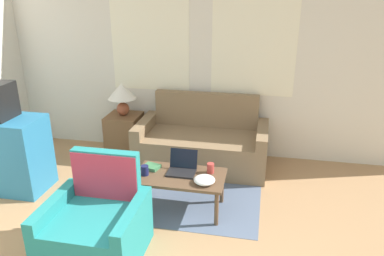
{
  "coord_description": "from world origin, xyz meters",
  "views": [
    {
      "loc": [
        0.81,
        -1.36,
        2.31
      ],
      "look_at": [
        0.01,
        2.61,
        0.75
      ],
      "focal_mm": 35.0,
      "sensor_mm": 36.0,
      "label": 1
    }
  ],
  "objects_px": {
    "couch": "(202,145)",
    "book_red": "(151,167)",
    "table_lamp": "(122,94)",
    "coffee_table": "(180,179)",
    "laptop": "(182,167)",
    "armchair": "(97,227)",
    "cup_navy": "(211,168)",
    "snack_bowl": "(204,180)",
    "cup_yellow": "(145,170)"
  },
  "relations": [
    {
      "from": "couch",
      "to": "book_red",
      "type": "relative_size",
      "value": 8.42
    },
    {
      "from": "book_red",
      "to": "table_lamp",
      "type": "bearing_deg",
      "value": 123.43
    },
    {
      "from": "couch",
      "to": "table_lamp",
      "type": "height_order",
      "value": "table_lamp"
    },
    {
      "from": "coffee_table",
      "to": "laptop",
      "type": "distance_m",
      "value": 0.13
    },
    {
      "from": "armchair",
      "to": "table_lamp",
      "type": "bearing_deg",
      "value": 104.42
    },
    {
      "from": "cup_navy",
      "to": "snack_bowl",
      "type": "relative_size",
      "value": 0.5
    },
    {
      "from": "coffee_table",
      "to": "cup_navy",
      "type": "height_order",
      "value": "cup_navy"
    },
    {
      "from": "table_lamp",
      "to": "cup_navy",
      "type": "distance_m",
      "value": 1.86
    },
    {
      "from": "couch",
      "to": "cup_yellow",
      "type": "distance_m",
      "value": 1.29
    },
    {
      "from": "cup_yellow",
      "to": "cup_navy",
      "type": "bearing_deg",
      "value": 15.47
    },
    {
      "from": "armchair",
      "to": "book_red",
      "type": "height_order",
      "value": "armchair"
    },
    {
      "from": "laptop",
      "to": "cup_yellow",
      "type": "xyz_separation_m",
      "value": [
        -0.37,
        -0.15,
        0.0
      ]
    },
    {
      "from": "coffee_table",
      "to": "cup_yellow",
      "type": "height_order",
      "value": "cup_yellow"
    },
    {
      "from": "coffee_table",
      "to": "cup_yellow",
      "type": "bearing_deg",
      "value": -169.85
    },
    {
      "from": "armchair",
      "to": "book_red",
      "type": "distance_m",
      "value": 0.97
    },
    {
      "from": "couch",
      "to": "laptop",
      "type": "height_order",
      "value": "couch"
    },
    {
      "from": "couch",
      "to": "table_lamp",
      "type": "xyz_separation_m",
      "value": [
        -1.15,
        0.11,
        0.62
      ]
    },
    {
      "from": "coffee_table",
      "to": "cup_yellow",
      "type": "relative_size",
      "value": 8.91
    },
    {
      "from": "table_lamp",
      "to": "cup_yellow",
      "type": "height_order",
      "value": "table_lamp"
    },
    {
      "from": "armchair",
      "to": "laptop",
      "type": "height_order",
      "value": "armchair"
    },
    {
      "from": "book_red",
      "to": "cup_yellow",
      "type": "bearing_deg",
      "value": -98.51
    },
    {
      "from": "cup_navy",
      "to": "snack_bowl",
      "type": "distance_m",
      "value": 0.24
    },
    {
      "from": "cup_yellow",
      "to": "snack_bowl",
      "type": "xyz_separation_m",
      "value": [
        0.65,
        -0.05,
        -0.02
      ]
    },
    {
      "from": "armchair",
      "to": "coffee_table",
      "type": "bearing_deg",
      "value": 55.56
    },
    {
      "from": "book_red",
      "to": "laptop",
      "type": "bearing_deg",
      "value": -1.45
    },
    {
      "from": "laptop",
      "to": "book_red",
      "type": "xyz_separation_m",
      "value": [
        -0.35,
        0.01,
        -0.03
      ]
    },
    {
      "from": "laptop",
      "to": "cup_navy",
      "type": "bearing_deg",
      "value": 6.9
    },
    {
      "from": "couch",
      "to": "armchair",
      "type": "bearing_deg",
      "value": -107.29
    },
    {
      "from": "table_lamp",
      "to": "armchair",
      "type": "bearing_deg",
      "value": -75.58
    },
    {
      "from": "armchair",
      "to": "cup_navy",
      "type": "height_order",
      "value": "armchair"
    },
    {
      "from": "snack_bowl",
      "to": "book_red",
      "type": "relative_size",
      "value": 1.08
    },
    {
      "from": "table_lamp",
      "to": "snack_bowl",
      "type": "distance_m",
      "value": 2.0
    },
    {
      "from": "laptop",
      "to": "cup_yellow",
      "type": "relative_size",
      "value": 2.8
    },
    {
      "from": "armchair",
      "to": "snack_bowl",
      "type": "height_order",
      "value": "armchair"
    },
    {
      "from": "couch",
      "to": "cup_navy",
      "type": "distance_m",
      "value": 1.07
    },
    {
      "from": "cup_navy",
      "to": "book_red",
      "type": "bearing_deg",
      "value": -177.54
    },
    {
      "from": "cup_yellow",
      "to": "snack_bowl",
      "type": "relative_size",
      "value": 0.49
    },
    {
      "from": "coffee_table",
      "to": "cup_navy",
      "type": "distance_m",
      "value": 0.35
    },
    {
      "from": "table_lamp",
      "to": "cup_yellow",
      "type": "bearing_deg",
      "value": -60.66
    },
    {
      "from": "coffee_table",
      "to": "cup_yellow",
      "type": "xyz_separation_m",
      "value": [
        -0.37,
        -0.07,
        0.1
      ]
    },
    {
      "from": "cup_navy",
      "to": "cup_yellow",
      "type": "relative_size",
      "value": 1.02
    },
    {
      "from": "laptop",
      "to": "book_red",
      "type": "relative_size",
      "value": 1.48
    },
    {
      "from": "cup_navy",
      "to": "snack_bowl",
      "type": "height_order",
      "value": "cup_navy"
    },
    {
      "from": "cup_navy",
      "to": "armchair",
      "type": "bearing_deg",
      "value": -132.7
    },
    {
      "from": "cup_navy",
      "to": "cup_yellow",
      "type": "xyz_separation_m",
      "value": [
        -0.68,
        -0.19,
        -0.0
      ]
    },
    {
      "from": "couch",
      "to": "cup_navy",
      "type": "bearing_deg",
      "value": -75.48
    },
    {
      "from": "table_lamp",
      "to": "laptop",
      "type": "xyz_separation_m",
      "value": [
        1.11,
        -1.17,
        -0.44
      ]
    },
    {
      "from": "armchair",
      "to": "cup_yellow",
      "type": "height_order",
      "value": "armchair"
    },
    {
      "from": "laptop",
      "to": "snack_bowl",
      "type": "distance_m",
      "value": 0.34
    },
    {
      "from": "armchair",
      "to": "cup_navy",
      "type": "bearing_deg",
      "value": 47.3
    }
  ]
}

